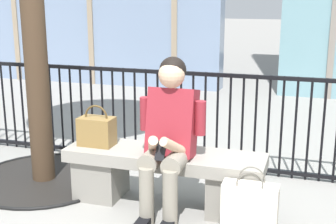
# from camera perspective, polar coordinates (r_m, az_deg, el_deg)

# --- Properties ---
(ground_plane) EXTENTS (60.00, 60.00, 0.00)m
(ground_plane) POSITION_cam_1_polar(r_m,az_deg,el_deg) (3.87, -0.46, -11.19)
(ground_plane) COLOR gray
(stone_bench) EXTENTS (1.60, 0.44, 0.45)m
(stone_bench) POSITION_cam_1_polar(r_m,az_deg,el_deg) (3.76, -0.47, -7.45)
(stone_bench) COLOR gray
(stone_bench) RESTS_ON ground
(seated_person_with_phone) EXTENTS (0.52, 0.66, 1.21)m
(seated_person_with_phone) POSITION_cam_1_polar(r_m,az_deg,el_deg) (3.50, 0.10, -2.56)
(seated_person_with_phone) COLOR gray
(seated_person_with_phone) RESTS_ON ground
(handbag_on_bench) EXTENTS (0.29, 0.18, 0.34)m
(handbag_on_bench) POSITION_cam_1_polar(r_m,az_deg,el_deg) (3.86, -8.73, -2.27)
(handbag_on_bench) COLOR olive
(handbag_on_bench) RESTS_ON stone_bench
(shopping_bag) EXTENTS (0.39, 0.15, 0.50)m
(shopping_bag) POSITION_cam_1_polar(r_m,az_deg,el_deg) (3.36, 9.96, -11.73)
(shopping_bag) COLOR beige
(shopping_bag) RESTS_ON ground
(plaza_railing) EXTENTS (7.69, 0.04, 0.95)m
(plaza_railing) POSITION_cam_1_polar(r_m,az_deg,el_deg) (4.50, 3.06, -0.95)
(plaza_railing) COLOR black
(plaza_railing) RESTS_ON ground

